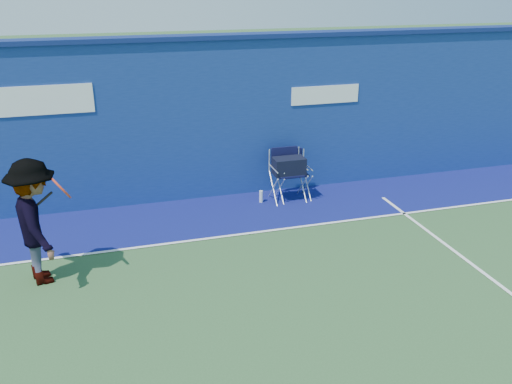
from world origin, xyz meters
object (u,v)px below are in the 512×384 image
object	(u,v)px
directors_chair_left	(293,183)
directors_chair_right	(288,180)
water_bottle	(261,197)
tennis_player	(36,222)

from	to	relation	value
directors_chair_left	directors_chair_right	xyz separation A→B (m)	(-0.13, -0.06, 0.10)
water_bottle	tennis_player	world-z (taller)	tennis_player
directors_chair_right	directors_chair_left	bearing A→B (deg)	22.89
water_bottle	directors_chair_right	bearing A→B (deg)	-1.24
directors_chair_right	tennis_player	bearing A→B (deg)	-156.87
directors_chair_left	water_bottle	bearing A→B (deg)	-176.28
directors_chair_left	directors_chair_right	bearing A→B (deg)	-157.11
directors_chair_left	tennis_player	size ratio (longest dim) A/B	0.53
directors_chair_left	water_bottle	distance (m)	0.70
directors_chair_right	water_bottle	size ratio (longest dim) A/B	4.16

